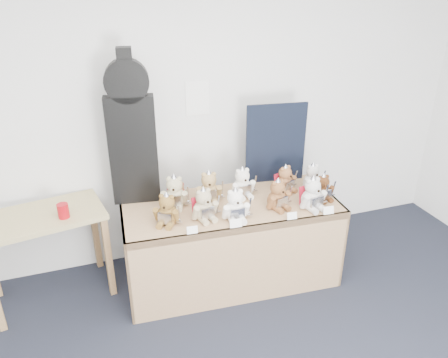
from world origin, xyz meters
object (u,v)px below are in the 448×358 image
object	(u,v)px
teddy_front_far_left	(167,210)
teddy_back_far_left	(178,193)
teddy_front_centre	(235,206)
teddy_front_right	(278,196)
teddy_back_centre_left	(209,188)
guitar_case	(131,131)
red_cup	(63,211)
teddy_front_end	(323,188)
teddy_front_far_right	(312,195)
teddy_back_end	(313,178)
side_table	(43,229)
teddy_back_left	(175,193)
teddy_back_centre_right	(243,184)
display_table	(233,225)
teddy_back_right	(285,180)
teddy_front_left	(204,205)

from	to	relation	value
teddy_front_far_left	teddy_back_far_left	bearing A→B (deg)	91.95
teddy_front_centre	teddy_front_right	xyz separation A→B (m)	(0.38, 0.06, -0.00)
teddy_back_centre_left	guitar_case	bearing A→B (deg)	171.84
red_cup	teddy_front_centre	bearing A→B (deg)	-17.53
teddy_front_centre	teddy_front_end	distance (m)	0.81
teddy_front_far_left	teddy_front_end	xyz separation A→B (m)	(1.32, -0.04, -0.01)
teddy_front_far_right	teddy_back_end	world-z (taller)	teddy_front_far_right
side_table	teddy_back_left	bearing A→B (deg)	-17.78
teddy_front_centre	teddy_back_centre_right	distance (m)	0.40
display_table	teddy_back_far_left	xyz separation A→B (m)	(-0.40, 0.24, 0.25)
side_table	teddy_back_right	distance (m)	2.03
teddy_back_right	display_table	bearing A→B (deg)	174.34
display_table	teddy_front_far_left	distance (m)	0.62
side_table	teddy_front_centre	size ratio (longest dim) A/B	3.46
teddy_back_left	teddy_back_right	bearing A→B (deg)	15.60
display_table	teddy_front_end	xyz separation A→B (m)	(0.76, -0.09, 0.26)
teddy_front_far_left	teddy_front_centre	xyz separation A→B (m)	(0.51, -0.11, 0.00)
guitar_case	teddy_front_end	xyz separation A→B (m)	(1.48, -0.49, -0.51)
teddy_front_left	teddy_front_far_right	distance (m)	0.88
teddy_back_far_left	teddy_front_far_left	bearing A→B (deg)	-82.99
display_table	teddy_front_left	distance (m)	0.39
teddy_front_end	side_table	bearing A→B (deg)	164.79
guitar_case	teddy_front_end	world-z (taller)	guitar_case
display_table	guitar_case	size ratio (longest dim) A/B	1.47
teddy_front_left	teddy_front_right	xyz separation A→B (m)	(0.61, -0.03, -0.00)
teddy_back_right	teddy_back_centre_right	bearing A→B (deg)	153.28
teddy_back_far_left	teddy_front_right	bearing A→B (deg)	10.37
teddy_back_centre_right	teddy_back_right	size ratio (longest dim) A/B	1.07
teddy_front_left	teddy_front_end	size ratio (longest dim) A/B	1.16
teddy_front_far_left	teddy_back_centre_right	bearing A→B (deg)	49.00
teddy_front_right	teddy_back_centre_right	xyz separation A→B (m)	(-0.19, 0.29, 0.00)
side_table	teddy_back_right	world-z (taller)	teddy_back_right
teddy_front_centre	teddy_front_left	bearing A→B (deg)	162.35
teddy_front_left	teddy_back_centre_right	world-z (taller)	teddy_front_left
teddy_back_end	teddy_front_right	bearing A→B (deg)	-159.60
side_table	teddy_front_far_right	xyz separation A→B (m)	(2.08, -0.53, 0.21)
teddy_front_left	teddy_back_left	bearing A→B (deg)	110.53
guitar_case	teddy_front_far_left	bearing A→B (deg)	-62.63
teddy_front_end	teddy_back_centre_left	distance (m)	0.95
side_table	teddy_front_far_left	size ratio (longest dim) A/B	3.60
display_table	teddy_back_far_left	bearing A→B (deg)	153.19
side_table	teddy_front_left	size ratio (longest dim) A/B	3.46
guitar_case	teddy_front_far_left	xyz separation A→B (m)	(0.16, -0.45, -0.50)
side_table	teddy_back_end	world-z (taller)	teddy_back_end
side_table	teddy_front_right	bearing A→B (deg)	-23.60
teddy_back_centre_left	teddy_back_centre_right	distance (m)	0.29
side_table	teddy_front_far_left	xyz separation A→B (m)	(0.92, -0.39, 0.21)
teddy_front_centre	display_table	bearing A→B (deg)	78.28
teddy_front_centre	teddy_front_right	distance (m)	0.39
teddy_front_centre	teddy_front_far_right	world-z (taller)	teddy_front_far_right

